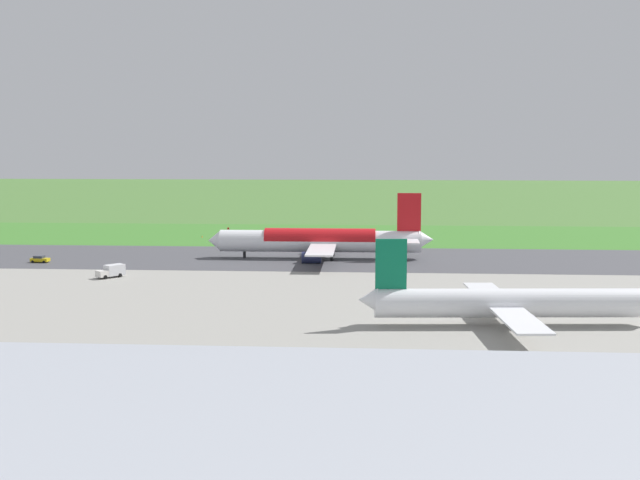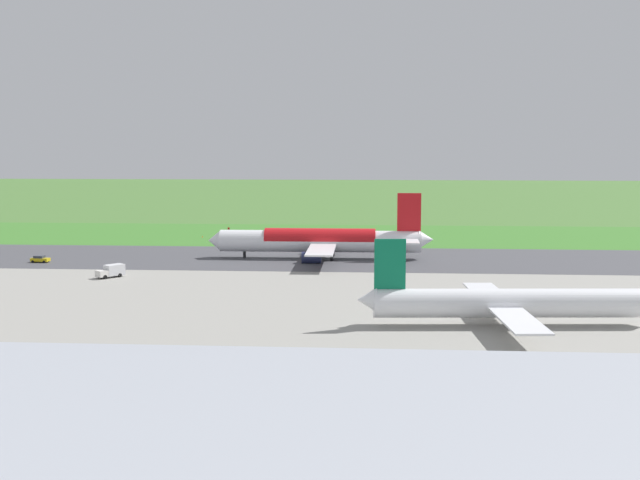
# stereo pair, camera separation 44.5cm
# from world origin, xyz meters

# --- Properties ---
(ground_plane) EXTENTS (800.00, 800.00, 0.00)m
(ground_plane) POSITION_xyz_m (0.00, 0.00, 0.00)
(ground_plane) COLOR #477233
(runway_asphalt) EXTENTS (600.00, 39.77, 0.06)m
(runway_asphalt) POSITION_xyz_m (0.00, 0.00, 0.03)
(runway_asphalt) COLOR #47474C
(runway_asphalt) RESTS_ON ground
(apron_concrete) EXTENTS (440.00, 110.00, 0.05)m
(apron_concrete) POSITION_xyz_m (0.00, 70.91, 0.03)
(apron_concrete) COLOR gray
(apron_concrete) RESTS_ON ground
(grass_verge_foreground) EXTENTS (600.00, 80.00, 0.04)m
(grass_verge_foreground) POSITION_xyz_m (0.00, -37.79, 0.02)
(grass_verge_foreground) COLOR #3C782B
(grass_verge_foreground) RESTS_ON ground
(airliner_main) EXTENTS (53.99, 44.05, 15.88)m
(airliner_main) POSITION_xyz_m (-9.59, -0.00, 4.35)
(airliner_main) COLOR white
(airliner_main) RESTS_ON ground
(airliner_parked_near) EXTENTS (45.69, 37.39, 13.33)m
(airliner_parked_near) POSITION_xyz_m (-42.03, 67.83, 3.64)
(airliner_parked_near) COLOR white
(airliner_parked_near) RESTS_ON ground
(service_truck_baggage) EXTENTS (5.47, 5.87, 2.65)m
(service_truck_baggage) POSITION_xyz_m (31.85, 29.59, 1.40)
(service_truck_baggage) COLOR silver
(service_truck_baggage) RESTS_ON ground
(service_car_followme) EXTENTS (4.36, 2.26, 1.62)m
(service_car_followme) POSITION_xyz_m (55.14, 10.67, 0.84)
(service_car_followme) COLOR gold
(service_car_followme) RESTS_ON ground
(no_stopping_sign) EXTENTS (0.60, 0.10, 2.94)m
(no_stopping_sign) POSITION_xyz_m (20.41, -40.48, 1.73)
(no_stopping_sign) COLOR slate
(no_stopping_sign) RESTS_ON ground
(traffic_cone_orange) EXTENTS (0.40, 0.40, 0.55)m
(traffic_cone_orange) POSITION_xyz_m (28.07, -39.85, 0.28)
(traffic_cone_orange) COLOR orange
(traffic_cone_orange) RESTS_ON ground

